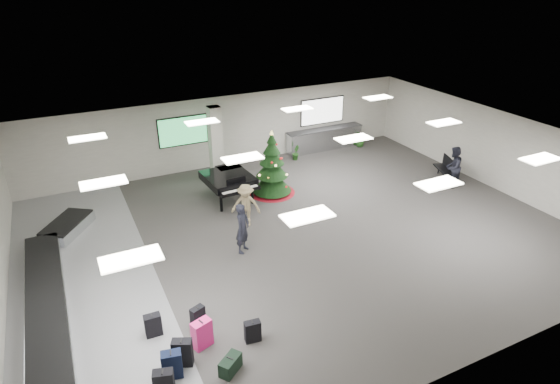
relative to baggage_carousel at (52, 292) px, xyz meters
name	(u,v)px	position (x,y,z in m)	size (l,w,h in m)	color
ground	(299,233)	(7.84, 0.08, -0.21)	(18.00, 18.00, 0.00)	#312F2D
room_envelope	(281,166)	(7.46, 0.75, 2.12)	(18.02, 14.02, 3.21)	#A9A59A
baggage_carousel	(52,292)	(0.00, 0.00, 0.00)	(2.28, 9.71, 0.43)	silver
service_counter	(324,139)	(12.84, 6.73, 0.33)	(4.05, 0.65, 1.08)	silver
suitcase_0	(164,383)	(2.02, -4.63, 0.12)	(0.48, 0.36, 0.69)	black
suitcase_1	(183,353)	(2.61, -3.96, 0.14)	(0.51, 0.41, 0.73)	black
pink_suitcase	(202,334)	(3.19, -3.59, 0.16)	(0.54, 0.41, 0.77)	#ED1F79
suitcase_3	(198,316)	(3.32, -2.83, 0.06)	(0.41, 0.32, 0.57)	black
navy_suitcase	(172,365)	(2.30, -4.20, 0.13)	(0.49, 0.35, 0.71)	black
green_duffel	(230,365)	(3.52, -4.64, -0.02)	(0.64, 0.58, 0.41)	black
suitcase_7	(253,331)	(4.36, -3.97, 0.07)	(0.42, 0.26, 0.60)	black
suitcase_8	(153,325)	(2.21, -2.69, 0.09)	(0.42, 0.25, 0.63)	black
christmas_tree	(272,172)	(8.36, 3.38, 0.70)	(1.87, 1.87, 2.67)	maroon
grand_piano	(229,180)	(6.57, 3.51, 0.67)	(1.83, 2.28, 1.24)	black
bench	(447,167)	(15.74, 1.34, 0.30)	(0.96, 1.50, 0.90)	black
traveler_a	(243,228)	(5.67, -0.12, 0.63)	(0.62, 0.41, 1.69)	black
traveler_b	(246,205)	(6.40, 1.38, 0.58)	(1.02, 0.59, 1.59)	#97845D
traveler_bench	(453,167)	(15.29, 0.61, 0.67)	(0.85, 0.67, 1.76)	black
potted_plant_left	(296,153)	(10.90, 6.13, 0.14)	(0.39, 0.31, 0.70)	#16461A
potted_plant_right	(360,139)	(14.70, 6.28, 0.17)	(0.42, 0.42, 0.76)	#16461A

